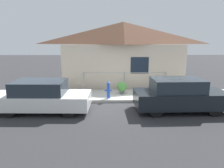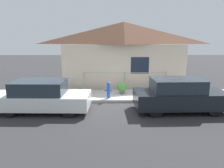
{
  "view_description": "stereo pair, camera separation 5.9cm",
  "coord_description": "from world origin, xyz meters",
  "px_view_note": "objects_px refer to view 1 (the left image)",
  "views": [
    {
      "loc": [
        -0.89,
        -10.48,
        3.22
      ],
      "look_at": [
        -0.76,
        0.3,
        0.9
      ],
      "focal_mm": 35.0,
      "sensor_mm": 36.0,
      "label": 1
    },
    {
      "loc": [
        -0.83,
        -10.48,
        3.22
      ],
      "look_at": [
        -0.76,
        0.3,
        0.9
      ],
      "focal_mm": 35.0,
      "sensor_mm": 36.0,
      "label": 2
    }
  ],
  "objects_px": {
    "car_left": "(43,97)",
    "car_right": "(179,95)",
    "potted_plant_near_hydrant": "(122,87)",
    "potted_plant_by_fence": "(61,89)",
    "fire_hydrant": "(108,90)"
  },
  "relations": [
    {
      "from": "fire_hydrant",
      "to": "potted_plant_near_hydrant",
      "type": "bearing_deg",
      "value": 50.24
    },
    {
      "from": "potted_plant_near_hydrant",
      "to": "potted_plant_by_fence",
      "type": "xyz_separation_m",
      "value": [
        -3.34,
        -0.01,
        -0.13
      ]
    },
    {
      "from": "fire_hydrant",
      "to": "car_left",
      "type": "bearing_deg",
      "value": -150.32
    },
    {
      "from": "car_left",
      "to": "car_right",
      "type": "bearing_deg",
      "value": 1.24
    },
    {
      "from": "fire_hydrant",
      "to": "potted_plant_by_fence",
      "type": "xyz_separation_m",
      "value": [
        -2.6,
        0.88,
        -0.2
      ]
    },
    {
      "from": "car_right",
      "to": "potted_plant_near_hydrant",
      "type": "xyz_separation_m",
      "value": [
        -2.38,
        2.53,
        -0.2
      ]
    },
    {
      "from": "car_left",
      "to": "fire_hydrant",
      "type": "bearing_deg",
      "value": 30.94
    },
    {
      "from": "car_left",
      "to": "potted_plant_near_hydrant",
      "type": "bearing_deg",
      "value": 36.25
    },
    {
      "from": "car_left",
      "to": "potted_plant_near_hydrant",
      "type": "distance_m",
      "value": 4.4
    },
    {
      "from": "car_right",
      "to": "potted_plant_near_hydrant",
      "type": "bearing_deg",
      "value": 131.37
    },
    {
      "from": "fire_hydrant",
      "to": "potted_plant_by_fence",
      "type": "distance_m",
      "value": 2.75
    },
    {
      "from": "potted_plant_near_hydrant",
      "to": "potted_plant_by_fence",
      "type": "relative_size",
      "value": 1.5
    },
    {
      "from": "potted_plant_near_hydrant",
      "to": "potted_plant_by_fence",
      "type": "distance_m",
      "value": 3.35
    },
    {
      "from": "car_left",
      "to": "fire_hydrant",
      "type": "height_order",
      "value": "car_left"
    },
    {
      "from": "car_left",
      "to": "car_right",
      "type": "distance_m",
      "value": 5.99
    }
  ]
}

